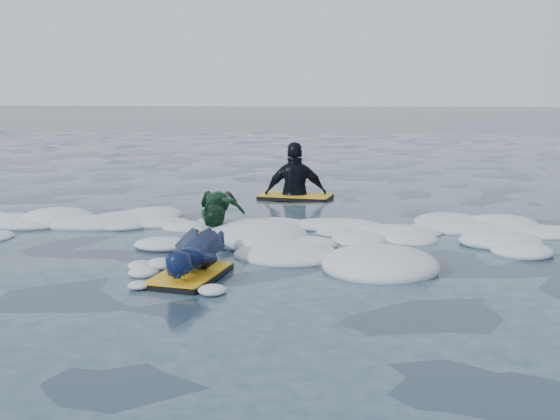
% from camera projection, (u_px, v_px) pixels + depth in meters
% --- Properties ---
extents(ground, '(120.00, 120.00, 0.00)m').
position_uv_depth(ground, '(181.00, 255.00, 8.02)').
color(ground, '#19283D').
rests_on(ground, ground).
extents(foam_band, '(12.00, 3.10, 0.30)m').
position_uv_depth(foam_band, '(199.00, 236.00, 9.03)').
color(foam_band, silver).
rests_on(foam_band, ground).
extents(prone_woman_unit, '(0.76, 1.59, 0.40)m').
position_uv_depth(prone_woman_unit, '(195.00, 254.00, 7.21)').
color(prone_woman_unit, black).
rests_on(prone_woman_unit, ground).
extents(prone_child_unit, '(0.79, 1.40, 0.53)m').
position_uv_depth(prone_child_unit, '(221.00, 212.00, 9.29)').
color(prone_child_unit, black).
rests_on(prone_child_unit, ground).
extents(waiting_rider_unit, '(1.32, 0.87, 1.83)m').
position_uv_depth(waiting_rider_unit, '(296.00, 196.00, 11.97)').
color(waiting_rider_unit, black).
rests_on(waiting_rider_unit, ground).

